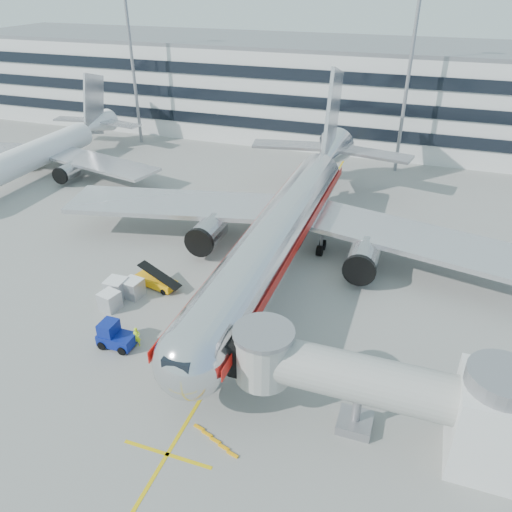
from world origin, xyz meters
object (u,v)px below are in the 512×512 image
(main_jet, at_px, (287,221))
(cargo_container_front, at_px, (133,288))
(ramp_worker, at_px, (137,337))
(belt_loader, at_px, (156,281))
(baggage_tug, at_px, (114,336))
(cargo_container_left, at_px, (116,288))
(cargo_container_right, at_px, (110,301))

(main_jet, xyz_separation_m, cargo_container_front, (-11.08, -11.38, -3.38))
(main_jet, distance_m, ramp_worker, 19.03)
(main_jet, bearing_deg, belt_loader, -137.18)
(main_jet, height_order, baggage_tug, main_jet)
(cargo_container_left, bearing_deg, ramp_worker, -45.18)
(cargo_container_right, xyz_separation_m, ramp_worker, (4.87, -3.60, 0.02))
(belt_loader, height_order, cargo_container_front, belt_loader)
(belt_loader, bearing_deg, cargo_container_front, -117.15)
(main_jet, relative_size, ramp_worker, 30.12)
(belt_loader, distance_m, cargo_container_front, 2.40)
(belt_loader, distance_m, cargo_container_right, 4.90)
(belt_loader, xyz_separation_m, cargo_container_front, (-1.09, -2.12, 0.26))
(cargo_container_left, distance_m, cargo_container_front, 1.47)
(main_jet, xyz_separation_m, ramp_worker, (-7.11, -17.32, -3.39))
(main_jet, distance_m, cargo_container_right, 18.54)
(main_jet, height_order, belt_loader, main_jet)
(cargo_container_front, bearing_deg, belt_loader, 62.85)
(baggage_tug, bearing_deg, ramp_worker, 18.12)
(cargo_container_right, bearing_deg, ramp_worker, -36.42)
(main_jet, bearing_deg, cargo_container_left, -136.10)
(cargo_container_front, height_order, ramp_worker, cargo_container_front)
(cargo_container_left, bearing_deg, main_jet, 43.90)
(baggage_tug, bearing_deg, cargo_container_front, 109.54)
(cargo_container_front, bearing_deg, cargo_container_left, -156.71)
(baggage_tug, relative_size, cargo_container_right, 1.56)
(cargo_container_left, xyz_separation_m, cargo_container_front, (1.35, 0.58, -0.06))
(cargo_container_right, xyz_separation_m, cargo_container_front, (0.90, 2.34, 0.03))
(belt_loader, bearing_deg, main_jet, 42.82)
(belt_loader, height_order, ramp_worker, belt_loader)
(baggage_tug, height_order, cargo_container_front, baggage_tug)
(cargo_container_left, bearing_deg, baggage_tug, -58.23)
(baggage_tug, xyz_separation_m, ramp_worker, (1.67, 0.55, -0.08))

